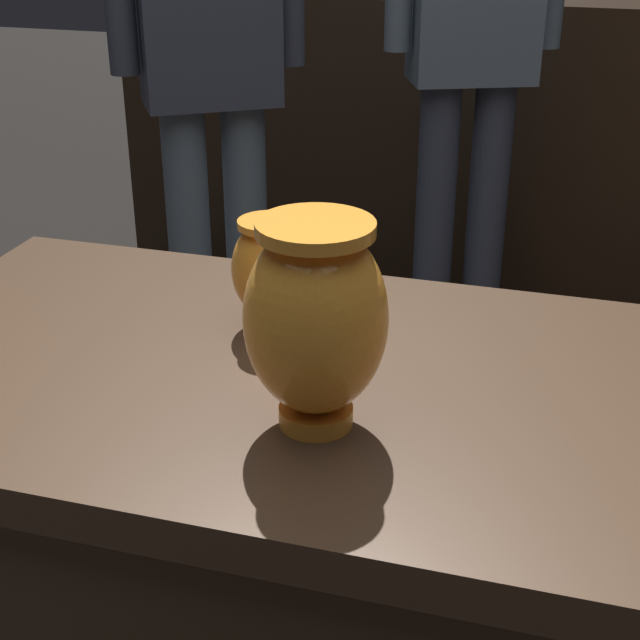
{
  "coord_description": "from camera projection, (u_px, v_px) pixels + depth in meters",
  "views": [
    {
      "loc": [
        0.28,
        -0.98,
        1.36
      ],
      "look_at": [
        0.01,
        -0.06,
        0.9
      ],
      "focal_mm": 53.07,
      "sensor_mm": 36.0,
      "label": 1
    }
  ],
  "objects": [
    {
      "name": "vase_centerpiece",
      "position": [
        316.0,
        318.0,
        1.0
      ],
      "size": [
        0.16,
        0.16,
        0.24
      ],
      "color": "orange",
      "rests_on": "display_plinth"
    },
    {
      "name": "back_display_shelf",
      "position": [
        503.0,
        150.0,
        3.2
      ],
      "size": [
        2.6,
        0.4,
        0.99
      ],
      "color": "black",
      "rests_on": "ground_plane"
    },
    {
      "name": "visitor_center_back",
      "position": [
        474.0,
        15.0,
        2.44
      ],
      "size": [
        0.44,
        0.29,
        1.71
      ],
      "rotation": [
        0.0,
        0.0,
        3.54
      ],
      "color": "#333847",
      "rests_on": "ground_plane"
    },
    {
      "name": "display_plinth",
      "position": [
        323.0,
        619.0,
        1.33
      ],
      "size": [
        1.2,
        0.64,
        0.8
      ],
      "color": "#422D1E",
      "rests_on": "ground_plane"
    },
    {
      "name": "vase_tall_behind",
      "position": [
        269.0,
        269.0,
        1.25
      ],
      "size": [
        0.1,
        0.1,
        0.15
      ],
      "color": "orange",
      "rests_on": "display_plinth"
    },
    {
      "name": "visitor_near_left",
      "position": [
        208.0,
        33.0,
        2.23
      ],
      "size": [
        0.41,
        0.32,
        1.7
      ],
      "rotation": [
        0.0,
        0.0,
        3.71
      ],
      "color": "slate",
      "rests_on": "ground_plane"
    }
  ]
}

